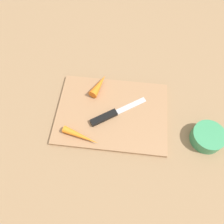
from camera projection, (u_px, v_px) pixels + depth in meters
name	position (u px, v px, depth m)	size (l,w,h in m)	color
ground_plane	(112.00, 114.00, 0.73)	(1.40, 1.40, 0.00)	#8C6D4C
cutting_board	(112.00, 113.00, 0.72)	(0.36, 0.26, 0.01)	#99704C
knife	(108.00, 116.00, 0.70)	(0.18, 0.13, 0.01)	#B7B7BC
carrot_short	(99.00, 85.00, 0.75)	(0.03, 0.03, 0.09)	orange
carrot_long	(81.00, 136.00, 0.66)	(0.02, 0.02, 0.12)	orange
small_bowl	(208.00, 137.00, 0.67)	(0.10, 0.10, 0.04)	#388C59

